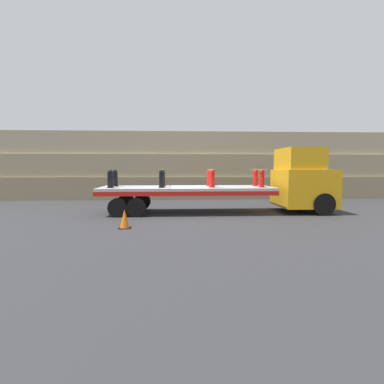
# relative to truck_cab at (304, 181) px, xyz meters

# --- Properties ---
(ground_plane) EXTENTS (120.00, 120.00, 0.00)m
(ground_plane) POSITION_rel_truck_cab_xyz_m (-5.78, 0.00, -1.52)
(ground_plane) COLOR #2D2D30
(rock_cliff) EXTENTS (60.00, 3.30, 4.62)m
(rock_cliff) POSITION_rel_truck_cab_xyz_m (-5.78, 7.39, 0.79)
(rock_cliff) COLOR gray
(rock_cliff) RESTS_ON ground_plane
(truck_cab) EXTENTS (2.48, 2.72, 3.11)m
(truck_cab) POSITION_rel_truck_cab_xyz_m (0.00, 0.00, 0.00)
(truck_cab) COLOR orange
(truck_cab) RESTS_ON ground_plane
(flatbed_trailer) EXTENTS (8.21, 2.62, 1.25)m
(flatbed_trailer) POSITION_rel_truck_cab_xyz_m (-6.39, 0.00, -0.52)
(flatbed_trailer) COLOR #B2B2B7
(flatbed_trailer) RESTS_ON ground_plane
(fire_hydrant_black_near_0) EXTENTS (0.31, 0.48, 0.83)m
(fire_hydrant_black_near_0) POSITION_rel_truck_cab_xyz_m (-9.29, -0.55, 0.13)
(fire_hydrant_black_near_0) COLOR black
(fire_hydrant_black_near_0) RESTS_ON flatbed_trailer
(fire_hydrant_black_far_0) EXTENTS (0.31, 0.48, 0.83)m
(fire_hydrant_black_far_0) POSITION_rel_truck_cab_xyz_m (-9.29, 0.55, 0.13)
(fire_hydrant_black_far_0) COLOR black
(fire_hydrant_black_far_0) RESTS_ON flatbed_trailer
(fire_hydrant_black_near_1) EXTENTS (0.31, 0.48, 0.83)m
(fire_hydrant_black_near_1) POSITION_rel_truck_cab_xyz_m (-6.95, -0.55, 0.13)
(fire_hydrant_black_near_1) COLOR black
(fire_hydrant_black_near_1) RESTS_ON flatbed_trailer
(fire_hydrant_black_far_1) EXTENTS (0.31, 0.48, 0.83)m
(fire_hydrant_black_far_1) POSITION_rel_truck_cab_xyz_m (-6.95, 0.55, 0.13)
(fire_hydrant_black_far_1) COLOR black
(fire_hydrant_black_far_1) RESTS_ON flatbed_trailer
(fire_hydrant_red_near_2) EXTENTS (0.31, 0.48, 0.83)m
(fire_hydrant_red_near_2) POSITION_rel_truck_cab_xyz_m (-4.61, -0.55, 0.13)
(fire_hydrant_red_near_2) COLOR red
(fire_hydrant_red_near_2) RESTS_ON flatbed_trailer
(fire_hydrant_red_far_2) EXTENTS (0.31, 0.48, 0.83)m
(fire_hydrant_red_far_2) POSITION_rel_truck_cab_xyz_m (-4.61, 0.55, 0.13)
(fire_hydrant_red_far_2) COLOR red
(fire_hydrant_red_far_2) RESTS_ON flatbed_trailer
(fire_hydrant_red_near_3) EXTENTS (0.31, 0.48, 0.83)m
(fire_hydrant_red_near_3) POSITION_rel_truck_cab_xyz_m (-2.28, -0.55, 0.13)
(fire_hydrant_red_near_3) COLOR red
(fire_hydrant_red_near_3) RESTS_ON flatbed_trailer
(fire_hydrant_red_far_3) EXTENTS (0.31, 0.48, 0.83)m
(fire_hydrant_red_far_3) POSITION_rel_truck_cab_xyz_m (-2.28, 0.55, 0.13)
(fire_hydrant_red_far_3) COLOR red
(fire_hydrant_red_far_3) RESTS_ON flatbed_trailer
(cargo_strap_rear) EXTENTS (0.05, 2.72, 0.01)m
(cargo_strap_rear) POSITION_rel_truck_cab_xyz_m (-6.95, 0.00, 0.56)
(cargo_strap_rear) COLOR yellow
(cargo_strap_rear) RESTS_ON fire_hydrant_black_near_1
(cargo_strap_middle) EXTENTS (0.05, 2.72, 0.01)m
(cargo_strap_middle) POSITION_rel_truck_cab_xyz_m (-4.61, 0.00, 0.56)
(cargo_strap_middle) COLOR yellow
(cargo_strap_middle) RESTS_ON fire_hydrant_red_near_2
(cargo_strap_front) EXTENTS (0.05, 2.72, 0.01)m
(cargo_strap_front) POSITION_rel_truck_cab_xyz_m (-2.28, 0.00, 0.56)
(cargo_strap_front) COLOR yellow
(cargo_strap_front) RESTS_ON fire_hydrant_red_near_3
(traffic_cone) EXTENTS (0.42, 0.42, 0.69)m
(traffic_cone) POSITION_rel_truck_cab_xyz_m (-8.14, -3.64, -1.19)
(traffic_cone) COLOR black
(traffic_cone) RESTS_ON ground_plane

